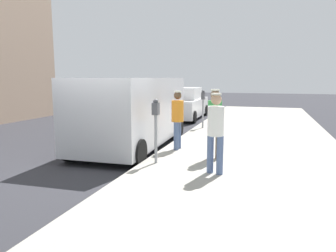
{
  "coord_description": "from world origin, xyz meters",
  "views": [
    {
      "loc": [
        3.82,
        -6.58,
        2.15
      ],
      "look_at": [
        1.65,
        0.24,
        1.05
      ],
      "focal_mm": 33.56,
      "sensor_mm": 36.0,
      "label": 1
    }
  ],
  "objects": [
    {
      "name": "ground_plane",
      "position": [
        0.0,
        0.0,
        0.0
      ],
      "size": [
        80.0,
        80.0,
        0.0
      ],
      "primitive_type": "plane",
      "color": "#2D2D33"
    },
    {
      "name": "sidewalk_slab",
      "position": [
        3.5,
        0.0,
        0.07
      ],
      "size": [
        5.0,
        32.0,
        0.15
      ],
      "primitive_type": "cube",
      "color": "#9E998E",
      "rests_on": "ground"
    },
    {
      "name": "parking_meter_near",
      "position": [
        1.35,
        0.24,
        1.18
      ],
      "size": [
        0.14,
        0.18,
        1.52
      ],
      "color": "gray",
      "rests_on": "sidewalk_slab"
    },
    {
      "name": "parking_meter_far",
      "position": [
        1.35,
        5.84,
        1.18
      ],
      "size": [
        0.14,
        0.18,
        1.52
      ],
      "color": "gray",
      "rests_on": "sidewalk_slab"
    },
    {
      "name": "pedestrian_in_orange",
      "position": [
        1.44,
        1.8,
        1.09
      ],
      "size": [
        0.34,
        0.36,
        1.64
      ],
      "color": "#4C608C",
      "rests_on": "sidewalk_slab"
    },
    {
      "name": "pedestrian_in_white",
      "position": [
        2.82,
        -0.17,
        1.12
      ],
      "size": [
        0.35,
        0.34,
        1.69
      ],
      "color": "#4C608C",
      "rests_on": "sidewalk_slab"
    },
    {
      "name": "pedestrian_in_green",
      "position": [
        2.6,
        1.04,
        1.14
      ],
      "size": [
        0.34,
        0.34,
        1.73
      ],
      "color": "#726656",
      "rests_on": "sidewalk_slab"
    },
    {
      "name": "parked_van",
      "position": [
        -0.15,
        2.35,
        1.15
      ],
      "size": [
        2.28,
        5.27,
        2.15
      ],
      "color": "#BCBCC1",
      "rests_on": "ground"
    },
    {
      "name": "parked_sedan_ahead",
      "position": [
        -0.42,
        9.55,
        0.75
      ],
      "size": [
        2.02,
        4.44,
        1.65
      ],
      "color": "white",
      "rests_on": "ground"
    }
  ]
}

